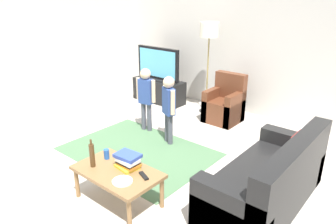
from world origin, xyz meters
The scene contains 17 objects.
ground centered at (0.00, 0.00, 0.00)m, with size 7.80×7.80×0.00m, color beige.
wall_back centered at (0.00, 3.00, 1.35)m, with size 6.00×0.12×2.70m, color silver.
wall_left centered at (-3.00, 0.00, 1.35)m, with size 0.12×6.00×2.70m, color silver.
area_rug centered at (-0.35, 0.30, 0.00)m, with size 2.20×1.60×0.01m, color #4C724C.
tv_stand centered at (-1.70, 2.30, 0.24)m, with size 1.20×0.44×0.50m.
tv centered at (-1.70, 2.28, 0.85)m, with size 1.10×0.28×0.71m.
couch centered at (1.73, 0.35, 0.29)m, with size 0.80×1.80×0.86m.
armchair centered at (0.01, 2.26, 0.30)m, with size 0.60×0.60×0.90m.
floor_lamp centered at (-0.54, 2.45, 1.54)m, with size 0.36×0.36×1.78m.
child_near_tv centered at (-0.82, 0.98, 0.67)m, with size 0.37×0.18×1.11m.
child_center centered at (-0.19, 0.85, 0.66)m, with size 0.34×0.22×1.10m.
coffee_table centered at (0.37, -0.72, 0.37)m, with size 1.00×0.60×0.42m.
book_stack centered at (0.42, -0.60, 0.51)m, with size 0.29×0.25×0.17m.
bottle centered at (0.09, -0.84, 0.57)m, with size 0.06×0.06×0.34m.
tv_remote centered at (0.69, -0.62, 0.43)m, with size 0.17×0.05×0.02m, color black.
soda_can centered at (0.07, -0.62, 0.48)m, with size 0.07×0.07×0.12m, color #2659B2.
plate centered at (0.59, -0.84, 0.43)m, with size 0.22×0.22×0.02m.
Camera 1 is at (2.81, -2.73, 2.30)m, focal length 33.89 mm.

